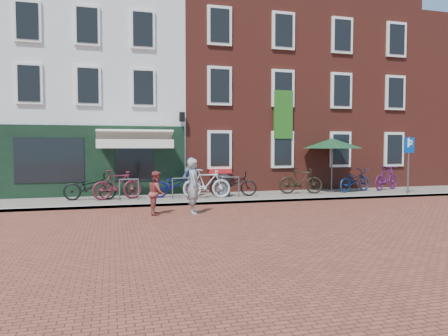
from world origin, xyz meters
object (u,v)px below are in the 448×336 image
object	(u,v)px
parking_sign	(409,155)
bicycle_2	(175,184)
bicycle_3	(207,184)
bicycle_7	(386,178)
bicycle_0	(90,187)
bicycle_1	(117,185)
parasol	(332,141)
woman	(194,186)
bicycle_4	(233,183)
boy	(157,193)
bicycle_5	(301,181)
litter_bin	(224,184)
cafe_person	(191,177)
bicycle_6	(355,180)

from	to	relation	value
parking_sign	bicycle_2	distance (m)	10.00
bicycle_3	bicycle_7	size ratio (longest dim) A/B	1.00
bicycle_0	bicycle_1	xyz separation A→B (m)	(1.01, -0.11, 0.06)
parasol	bicycle_1	world-z (taller)	parasol
woman	bicycle_4	bearing A→B (deg)	-23.52
bicycle_7	boy	bearing A→B (deg)	84.15
bicycle_5	woman	bearing A→B (deg)	136.56
parasol	bicycle_0	distance (m)	10.50
parasol	bicycle_7	xyz separation A→B (m)	(2.89, 0.04, -1.70)
bicycle_3	bicycle_4	size ratio (longest dim) A/B	0.97
litter_bin	parasol	world-z (taller)	parasol
bicycle_1	bicycle_5	bearing A→B (deg)	-102.00
cafe_person	bicycle_4	xyz separation A→B (m)	(1.71, -0.16, -0.29)
parking_sign	bicycle_4	size ratio (longest dim) A/B	1.26
boy	woman	bearing A→B (deg)	-93.49
parasol	bicycle_2	distance (m)	7.28
bicycle_0	bicycle_5	bearing A→B (deg)	-86.90
parking_sign	bicycle_0	distance (m)	13.23
woman	parking_sign	bearing A→B (deg)	-67.33
litter_bin	bicycle_7	size ratio (longest dim) A/B	0.51
cafe_person	bicycle_7	size ratio (longest dim) A/B	0.84
woman	bicycle_1	xyz separation A→B (m)	(-2.31, 3.46, -0.21)
litter_bin	bicycle_1	bearing A→B (deg)	178.89
bicycle_0	bicycle_2	distance (m)	3.29
parking_sign	parasol	size ratio (longest dim) A/B	0.91
litter_bin	bicycle_6	world-z (taller)	bicycle_6
woman	bicycle_7	size ratio (longest dim) A/B	0.93
parking_sign	bicycle_6	xyz separation A→B (m)	(-1.71, 1.39, -1.17)
bicycle_4	bicycle_5	world-z (taller)	bicycle_5
bicycle_0	bicycle_5	distance (m)	8.68
bicycle_5	bicycle_7	size ratio (longest dim) A/B	1.00
parking_sign	bicycle_3	xyz separation A→B (m)	(-8.65, 0.93, -1.11)
boy	bicycle_0	distance (m)	4.04
bicycle_5	litter_bin	bearing A→B (deg)	104.41
woman	bicycle_6	distance (m)	8.80
bicycle_2	bicycle_5	bearing A→B (deg)	-102.13
litter_bin	bicycle_4	size ratio (longest dim) A/B	0.50
cafe_person	bicycle_3	distance (m)	0.79
parking_sign	bicycle_3	world-z (taller)	parking_sign
parking_sign	cafe_person	size ratio (longest dim) A/B	1.54
parasol	cafe_person	bearing A→B (deg)	-178.91
woman	bicycle_7	world-z (taller)	woman
cafe_person	bicycle_7	world-z (taller)	cafe_person
parasol	bicycle_2	bearing A→B (deg)	-179.64
boy	bicycle_5	distance (m)	7.26
bicycle_3	bicycle_5	size ratio (longest dim) A/B	1.00
parking_sign	bicycle_5	distance (m)	4.73
bicycle_2	bicycle_7	xyz separation A→B (m)	(9.95, 0.08, 0.06)
bicycle_4	bicycle_7	xyz separation A→B (m)	(7.59, 0.32, 0.06)
parasol	bicycle_2	size ratio (longest dim) A/B	1.39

